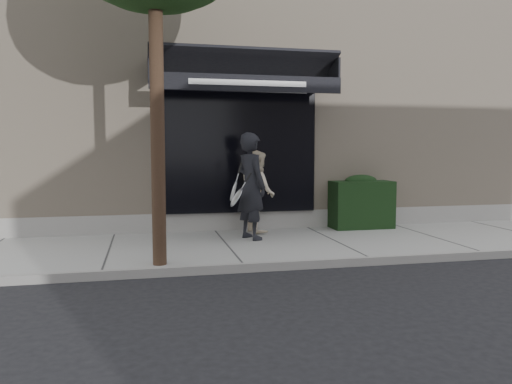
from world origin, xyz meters
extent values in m
plane|color=black|center=(0.00, 0.00, 0.00)|extent=(80.00, 80.00, 0.00)
cube|color=#9A9A95|center=(0.00, 0.00, 0.06)|extent=(20.00, 3.00, 0.12)
cube|color=gray|center=(0.00, -1.55, 0.07)|extent=(20.00, 0.10, 0.14)
cube|color=beige|center=(0.00, 5.00, 2.75)|extent=(14.00, 7.00, 5.50)
cube|color=gray|center=(0.00, 1.70, 0.25)|extent=(14.02, 0.42, 0.50)
cube|color=black|center=(-1.50, 1.55, 1.80)|extent=(3.20, 0.30, 2.60)
cube|color=gray|center=(-3.10, 1.70, 1.80)|extent=(0.08, 0.40, 2.60)
cube|color=gray|center=(0.10, 1.70, 1.80)|extent=(0.08, 0.40, 2.60)
cube|color=gray|center=(-1.50, 1.70, 3.14)|extent=(3.36, 0.40, 0.12)
cube|color=black|center=(-1.50, 1.00, 3.40)|extent=(3.60, 1.03, 0.55)
cube|color=black|center=(-1.50, 0.50, 3.01)|extent=(3.60, 0.05, 0.30)
cube|color=white|center=(-1.50, 0.47, 3.01)|extent=(2.20, 0.01, 0.10)
cube|color=black|center=(-3.28, 1.00, 3.32)|extent=(0.04, 1.00, 0.45)
cube|color=black|center=(0.28, 1.00, 3.32)|extent=(0.04, 1.00, 0.45)
cube|color=black|center=(1.10, 1.25, 0.62)|extent=(1.30, 0.70, 1.00)
ellipsoid|color=black|center=(1.10, 1.25, 1.12)|extent=(0.71, 0.38, 0.27)
cylinder|color=black|center=(-3.20, -1.30, 2.40)|extent=(0.20, 0.20, 4.80)
imported|color=black|center=(-1.47, 0.44, 1.11)|extent=(0.73, 0.85, 1.99)
torus|color=silver|center=(-1.79, 0.16, 0.93)|extent=(0.21, 0.32, 0.27)
cylinder|color=silver|center=(-1.79, 0.16, 0.93)|extent=(0.17, 0.28, 0.23)
cylinder|color=silver|center=(-1.79, 0.16, 0.93)|extent=(0.16, 0.03, 0.11)
cylinder|color=black|center=(-1.79, 0.16, 0.93)|extent=(0.19, 0.05, 0.13)
torus|color=silver|center=(-1.86, 0.08, 1.06)|extent=(0.20, 0.32, 0.30)
cylinder|color=silver|center=(-1.86, 0.08, 1.06)|extent=(0.16, 0.28, 0.26)
cylinder|color=silver|center=(-1.86, 0.08, 1.06)|extent=(0.17, 0.08, 0.07)
cylinder|color=black|center=(-1.86, 0.08, 1.06)|extent=(0.20, 0.10, 0.09)
imported|color=beige|center=(-1.17, 1.20, 0.95)|extent=(0.70, 0.86, 1.65)
torus|color=silver|center=(-1.46, 0.93, 0.88)|extent=(0.21, 0.33, 0.28)
cylinder|color=silver|center=(-1.46, 0.93, 0.88)|extent=(0.17, 0.29, 0.24)
cylinder|color=silver|center=(-1.46, 0.93, 0.88)|extent=(0.17, 0.05, 0.10)
cylinder|color=black|center=(-1.46, 0.93, 0.88)|extent=(0.19, 0.06, 0.12)
camera|label=1|loc=(-3.38, -8.60, 1.81)|focal=35.00mm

